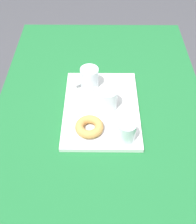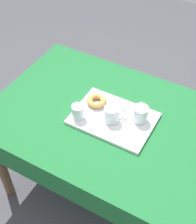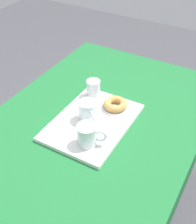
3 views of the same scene
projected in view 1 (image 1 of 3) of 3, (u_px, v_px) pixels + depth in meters
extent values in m
plane|color=#47474C|center=(100.00, 189.00, 1.77)|extent=(6.00, 6.00, 0.00)
cube|color=#1E6B33|center=(101.00, 113.00, 1.25)|extent=(1.41, 0.93, 0.04)
cube|color=#1E6B33|center=(2.00, 125.00, 1.31)|extent=(1.41, 0.01, 0.14)
cube|color=#1E6B33|center=(101.00, 41.00, 1.79)|extent=(0.01, 0.93, 0.14)
cylinder|color=brown|center=(155.00, 83.00, 1.93)|extent=(0.06, 0.06, 0.70)
cylinder|color=brown|center=(46.00, 83.00, 1.93)|extent=(0.06, 0.06, 0.70)
cube|color=white|center=(102.00, 109.00, 1.22)|extent=(0.45, 0.32, 0.02)
cylinder|color=white|center=(108.00, 99.00, 1.18)|extent=(0.08, 0.08, 0.09)
cylinder|color=#5B230A|center=(107.00, 101.00, 1.19)|extent=(0.07, 0.07, 0.07)
torus|color=white|center=(97.00, 93.00, 1.20)|extent=(0.05, 0.05, 0.06)
cylinder|color=white|center=(89.00, 77.00, 1.28)|extent=(0.08, 0.08, 0.09)
cylinder|color=#5B230A|center=(90.00, 79.00, 1.28)|extent=(0.07, 0.07, 0.07)
torus|color=white|center=(78.00, 80.00, 1.26)|extent=(0.03, 0.06, 0.06)
cylinder|color=white|center=(127.00, 131.00, 1.07)|extent=(0.07, 0.07, 0.09)
cylinder|color=silver|center=(126.00, 134.00, 1.08)|extent=(0.06, 0.06, 0.06)
cylinder|color=silver|center=(89.00, 130.00, 1.12)|extent=(0.13, 0.13, 0.01)
torus|color=tan|center=(89.00, 127.00, 1.11)|extent=(0.11, 0.11, 0.03)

